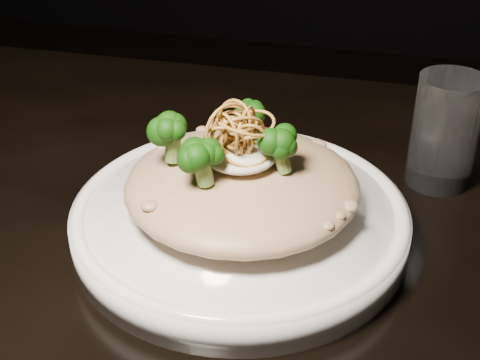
{
  "coord_description": "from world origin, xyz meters",
  "views": [
    {
      "loc": [
        0.02,
        -0.4,
        1.09
      ],
      "look_at": [
        -0.09,
        0.05,
        0.81
      ],
      "focal_mm": 50.0,
      "sensor_mm": 36.0,
      "label": 1
    }
  ],
  "objects": [
    {
      "name": "drinking_glass",
      "position": [
        0.07,
        0.17,
        0.8
      ],
      "size": [
        0.08,
        0.08,
        0.11
      ],
      "primitive_type": "cylinder",
      "rotation": [
        0.0,
        0.0,
        -0.42
      ],
      "color": "white",
      "rests_on": "table"
    },
    {
      "name": "cheese",
      "position": [
        -0.09,
        0.04,
        0.83
      ],
      "size": [
        0.06,
        0.06,
        0.02
      ],
      "primitive_type": "ellipsoid",
      "color": "silver",
      "rests_on": "risotto"
    },
    {
      "name": "broccoli",
      "position": [
        -0.09,
        0.05,
        0.84
      ],
      "size": [
        0.12,
        0.12,
        0.04
      ],
      "primitive_type": null,
      "color": "black",
      "rests_on": "risotto"
    },
    {
      "name": "shallots",
      "position": [
        -0.09,
        0.04,
        0.85
      ],
      "size": [
        0.05,
        0.05,
        0.03
      ],
      "primitive_type": null,
      "color": "brown",
      "rests_on": "cheese"
    },
    {
      "name": "risotto",
      "position": [
        -0.09,
        0.05,
        0.8
      ],
      "size": [
        0.19,
        0.19,
        0.04
      ],
      "primitive_type": "ellipsoid",
      "color": "brown",
      "rests_on": "plate"
    },
    {
      "name": "plate",
      "position": [
        -0.09,
        0.05,
        0.76
      ],
      "size": [
        0.28,
        0.28,
        0.03
      ],
      "primitive_type": "cylinder",
      "color": "white",
      "rests_on": "table"
    }
  ]
}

